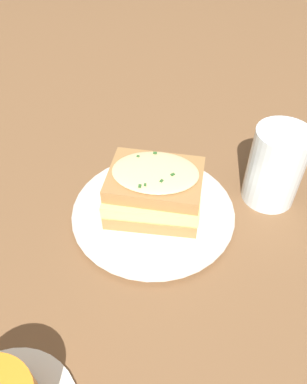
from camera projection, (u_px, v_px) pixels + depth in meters
name	position (u px, v px, depth m)	size (l,w,h in m)	color
ground_plane	(147.00, 216.00, 0.55)	(2.40, 2.40, 0.00)	brown
dinner_plate	(154.00, 209.00, 0.54)	(0.23, 0.23, 0.02)	silver
sandwich	(154.00, 189.00, 0.52)	(0.14, 0.11, 0.07)	#A37542
water_glass	(276.00, 166.00, 0.54)	(0.08, 0.08, 0.12)	silver
spoon	(301.00, 134.00, 0.68)	(0.05, 0.17, 0.01)	silver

